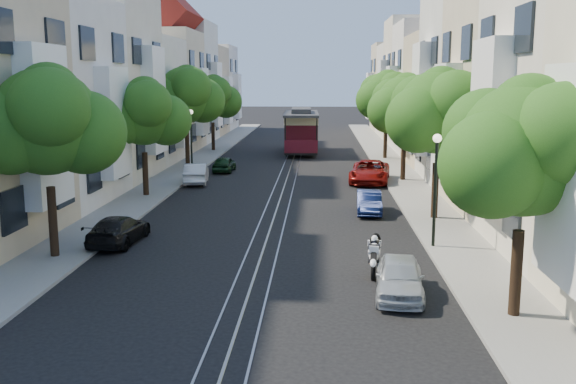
# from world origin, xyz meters

# --- Properties ---
(ground) EXTENTS (200.00, 200.00, 0.00)m
(ground) POSITION_xyz_m (0.00, 28.00, 0.00)
(ground) COLOR black
(ground) RESTS_ON ground
(sidewalk_east) EXTENTS (2.50, 80.00, 0.12)m
(sidewalk_east) POSITION_xyz_m (7.25, 28.00, 0.06)
(sidewalk_east) COLOR gray
(sidewalk_east) RESTS_ON ground
(sidewalk_west) EXTENTS (2.50, 80.00, 0.12)m
(sidewalk_west) POSITION_xyz_m (-7.25, 28.00, 0.06)
(sidewalk_west) COLOR gray
(sidewalk_west) RESTS_ON ground
(rail_left) EXTENTS (0.06, 80.00, 0.02)m
(rail_left) POSITION_xyz_m (-0.55, 28.00, 0.01)
(rail_left) COLOR gray
(rail_left) RESTS_ON ground
(rail_slot) EXTENTS (0.06, 80.00, 0.02)m
(rail_slot) POSITION_xyz_m (0.00, 28.00, 0.01)
(rail_slot) COLOR gray
(rail_slot) RESTS_ON ground
(rail_right) EXTENTS (0.06, 80.00, 0.02)m
(rail_right) POSITION_xyz_m (0.55, 28.00, 0.01)
(rail_right) COLOR gray
(rail_right) RESTS_ON ground
(lane_line) EXTENTS (0.08, 80.00, 0.01)m
(lane_line) POSITION_xyz_m (0.00, 28.00, 0.00)
(lane_line) COLOR tan
(lane_line) RESTS_ON ground
(townhouses_east) EXTENTS (7.75, 72.00, 12.00)m
(townhouses_east) POSITION_xyz_m (11.87, 27.91, 5.18)
(townhouses_east) COLOR beige
(townhouses_east) RESTS_ON ground
(townhouses_west) EXTENTS (7.75, 72.00, 11.76)m
(townhouses_west) POSITION_xyz_m (-11.87, 27.91, 5.08)
(townhouses_west) COLOR silver
(townhouses_west) RESTS_ON ground
(tree_e_a) EXTENTS (4.72, 3.87, 6.27)m
(tree_e_a) POSITION_xyz_m (7.26, -3.02, 4.40)
(tree_e_a) COLOR black
(tree_e_a) RESTS_ON ground
(tree_e_b) EXTENTS (4.93, 4.08, 6.68)m
(tree_e_b) POSITION_xyz_m (7.26, 8.98, 4.73)
(tree_e_b) COLOR black
(tree_e_b) RESTS_ON ground
(tree_e_c) EXTENTS (4.84, 3.99, 6.52)m
(tree_e_c) POSITION_xyz_m (7.26, 19.98, 4.60)
(tree_e_c) COLOR black
(tree_e_c) RESTS_ON ground
(tree_e_d) EXTENTS (5.01, 4.16, 6.85)m
(tree_e_d) POSITION_xyz_m (7.26, 30.98, 4.87)
(tree_e_d) COLOR black
(tree_e_d) RESTS_ON ground
(tree_w_a) EXTENTS (4.93, 4.08, 6.68)m
(tree_w_a) POSITION_xyz_m (-7.14, 1.98, 4.73)
(tree_w_a) COLOR black
(tree_w_a) RESTS_ON ground
(tree_w_b) EXTENTS (4.72, 3.87, 6.27)m
(tree_w_b) POSITION_xyz_m (-7.14, 13.98, 4.40)
(tree_w_b) COLOR black
(tree_w_b) RESTS_ON ground
(tree_w_c) EXTENTS (5.13, 4.28, 7.09)m
(tree_w_c) POSITION_xyz_m (-7.14, 24.98, 5.07)
(tree_w_c) COLOR black
(tree_w_c) RESTS_ON ground
(tree_w_d) EXTENTS (4.84, 3.99, 6.52)m
(tree_w_d) POSITION_xyz_m (-7.14, 35.98, 4.60)
(tree_w_d) COLOR black
(tree_w_d) RESTS_ON ground
(lamp_east) EXTENTS (0.32, 0.32, 4.16)m
(lamp_east) POSITION_xyz_m (6.30, 4.00, 2.85)
(lamp_east) COLOR black
(lamp_east) RESTS_ON ground
(lamp_west) EXTENTS (0.32, 0.32, 4.16)m
(lamp_west) POSITION_xyz_m (-6.30, 22.00, 2.85)
(lamp_west) COLOR black
(lamp_west) RESTS_ON ground
(sportbike_rider) EXTENTS (0.57, 1.77, 1.29)m
(sportbike_rider) POSITION_xyz_m (3.83, 0.66, 0.73)
(sportbike_rider) COLOR black
(sportbike_rider) RESTS_ON ground
(cable_car) EXTENTS (3.04, 9.10, 3.47)m
(cable_car) POSITION_xyz_m (0.50, 35.10, 2.06)
(cable_car) COLOR black
(cable_car) RESTS_ON ground
(parked_car_e_near) EXTENTS (1.69, 3.50, 1.15)m
(parked_car_e_near) POSITION_xyz_m (4.40, -1.37, 0.58)
(parked_car_e_near) COLOR #A9B0B5
(parked_car_e_near) RESTS_ON ground
(parked_car_e_mid) EXTENTS (1.25, 3.26, 1.06)m
(parked_car_e_mid) POSITION_xyz_m (4.40, 10.33, 0.53)
(parked_car_e_mid) COLOR #0C1740
(parked_car_e_mid) RESTS_ON ground
(parked_car_e_far) EXTENTS (2.90, 5.16, 1.36)m
(parked_car_e_far) POSITION_xyz_m (5.12, 19.37, 0.68)
(parked_car_e_far) COLOR maroon
(parked_car_e_far) RESTS_ON ground
(parked_car_w_near) EXTENTS (1.77, 3.85, 1.09)m
(parked_car_w_near) POSITION_xyz_m (-5.60, 4.16, 0.55)
(parked_car_w_near) COLOR black
(parked_car_w_near) RESTS_ON ground
(parked_car_w_mid) EXTENTS (1.75, 3.89, 1.24)m
(parked_car_w_mid) POSITION_xyz_m (-5.36, 18.55, 0.62)
(parked_car_w_mid) COLOR silver
(parked_car_w_mid) RESTS_ON ground
(parked_car_w_far) EXTENTS (1.36, 3.19, 1.07)m
(parked_car_w_far) POSITION_xyz_m (-4.40, 23.55, 0.54)
(parked_car_w_far) COLOR black
(parked_car_w_far) RESTS_ON ground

